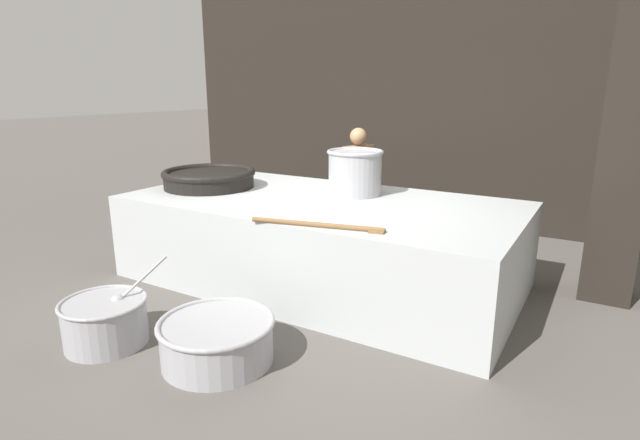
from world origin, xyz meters
The scene contains 10 objects.
ground_plane centered at (0.00, 0.00, 0.00)m, with size 60.00×60.00×0.00m, color #56514C.
back_wall centered at (0.00, 2.96, 2.10)m, with size 8.19×0.24×4.20m, color black.
support_pillar centered at (2.55, 1.01, 2.10)m, with size 0.43×0.43×4.20m, color black.
hearth_platform centered at (0.00, 0.00, 0.43)m, with size 3.87×1.98×0.86m.
giant_wok_near centered at (-1.38, -0.10, 0.97)m, with size 1.02×1.02×0.20m.
stock_pot centered at (0.19, 0.39, 1.10)m, with size 0.58×0.58×0.46m.
stirring_paddle centered at (0.55, -0.88, 0.88)m, with size 1.09×0.32×0.04m.
cook centered at (-0.22, 1.26, 0.79)m, with size 0.41×0.58×1.47m.
prep_bowl_vegetables centered at (-0.75, -1.99, 0.20)m, with size 0.65×0.82×0.62m.
prep_bowl_meat centered at (0.17, -1.74, 0.18)m, with size 0.85×0.85×0.32m.
Camera 1 is at (2.48, -4.17, 1.94)m, focal length 28.00 mm.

